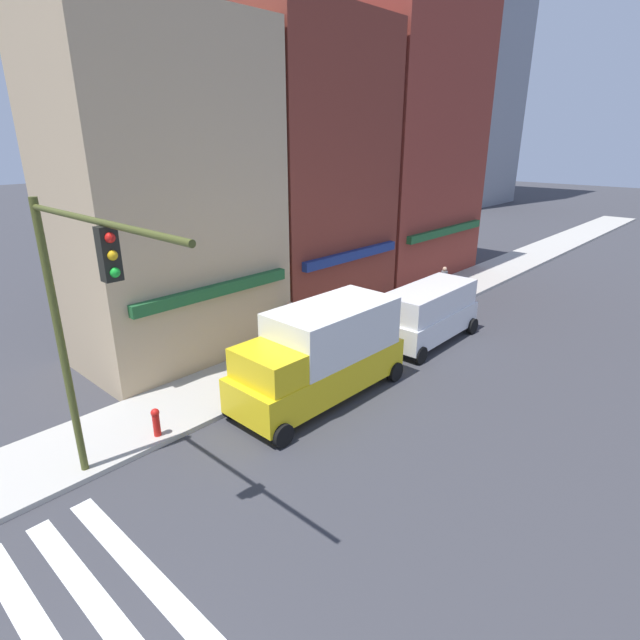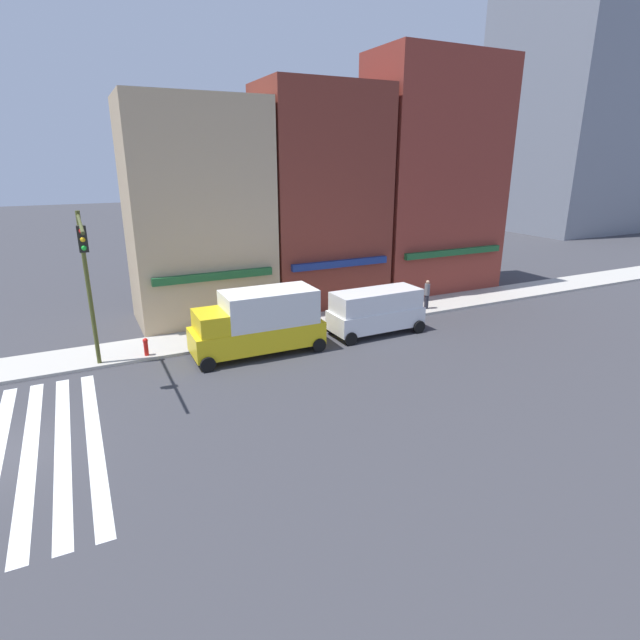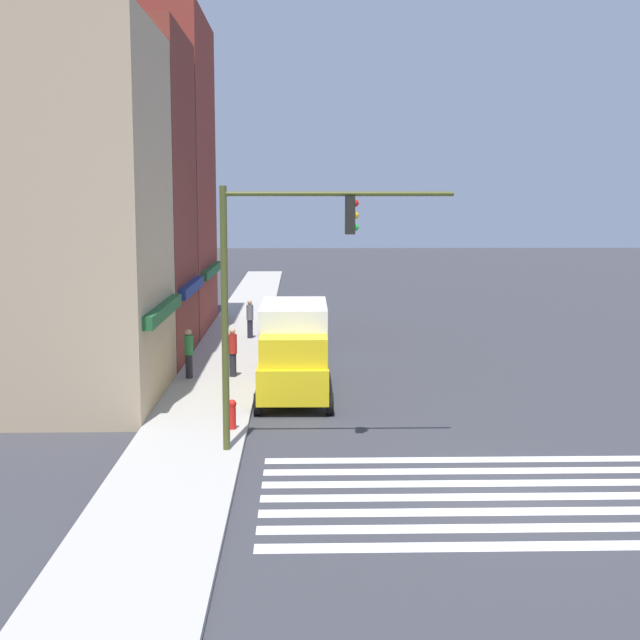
# 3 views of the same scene
# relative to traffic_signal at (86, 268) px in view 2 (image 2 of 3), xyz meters

# --- Properties ---
(sidewalk_left) EXTENTS (120.00, 3.00, 0.15)m
(sidewalk_left) POSITION_rel_traffic_signal_xyz_m (-3.40, 2.42, -4.65)
(sidewalk_left) COLOR #B2ADA3
(sidewalk_left) RESTS_ON ground_plane
(storefront_row) EXTENTS (24.32, 5.30, 15.26)m
(storefront_row) POSITION_rel_traffic_signal_xyz_m (15.18, 6.42, 2.11)
(storefront_row) COLOR tan
(storefront_row) RESTS_ON ground_plane
(traffic_signal) EXTENTS (0.32, 5.81, 6.86)m
(traffic_signal) POSITION_rel_traffic_signal_xyz_m (0.00, 0.00, 0.00)
(traffic_signal) COLOR #474C1E
(traffic_signal) RESTS_ON ground_plane
(box_truck_yellow) EXTENTS (6.22, 2.42, 3.04)m
(box_truck_yellow) POSITION_rel_traffic_signal_xyz_m (6.99, -0.38, -3.14)
(box_truck_yellow) COLOR yellow
(box_truck_yellow) RESTS_ON ground_plane
(van_white) EXTENTS (5.03, 2.22, 2.34)m
(van_white) POSITION_rel_traffic_signal_xyz_m (13.50, -0.38, -3.44)
(van_white) COLOR white
(van_white) RESTS_ON ground_plane
(pedestrian_red_jacket) EXTENTS (0.32, 0.32, 1.77)m
(pedestrian_red_jacket) POSITION_rel_traffic_signal_xyz_m (9.48, 1.85, -3.65)
(pedestrian_red_jacket) COLOR #23232D
(pedestrian_red_jacket) RESTS_ON sidewalk_left
(pedestrian_grey_coat) EXTENTS (0.32, 0.32, 1.77)m
(pedestrian_grey_coat) POSITION_rel_traffic_signal_xyz_m (18.46, 1.71, -3.65)
(pedestrian_grey_coat) COLOR #23232D
(pedestrian_grey_coat) RESTS_ON sidewalk_left
(pedestrian_green_top) EXTENTS (0.32, 0.32, 1.77)m
(pedestrian_green_top) POSITION_rel_traffic_signal_xyz_m (9.25, 3.40, -3.65)
(pedestrian_green_top) COLOR #23232D
(pedestrian_green_top) RESTS_ON sidewalk_left
(fire_hydrant) EXTENTS (0.24, 0.24, 0.84)m
(fire_hydrant) POSITION_rel_traffic_signal_xyz_m (2.04, 1.32, -4.11)
(fire_hydrant) COLOR red
(fire_hydrant) RESTS_ON sidewalk_left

